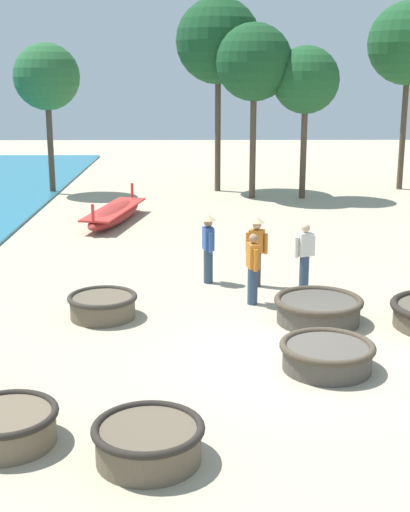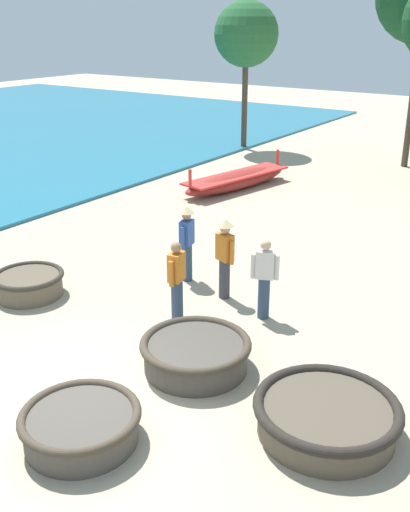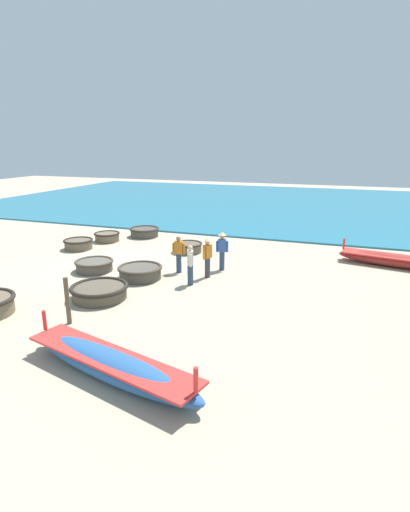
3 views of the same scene
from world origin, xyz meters
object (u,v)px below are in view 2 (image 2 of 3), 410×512
object	(u,v)px
coracle_beside_post	(29,283)
fisherman_hauling	(187,239)
fisherman_standing_right	(265,277)
tree_rightmost	(246,35)
coracle_center	(326,416)
fisherman_with_hat	(177,280)
coracle_far_right	(196,353)
fisherman_standing_left	(225,253)
long_boat_ochre_hull	(237,180)
coracle_upturned	(81,425)

from	to	relation	value
coracle_beside_post	fisherman_hauling	distance (m)	3.37
fisherman_hauling	fisherman_standing_right	bearing A→B (deg)	-14.85
fisherman_hauling	tree_rightmost	distance (m)	14.61
coracle_beside_post	coracle_center	bearing A→B (deg)	-5.24
coracle_beside_post	fisherman_with_hat	distance (m)	3.31
fisherman_with_hat	tree_rightmost	size ratio (longest dim) A/B	0.26
coracle_far_right	fisherman_standing_left	size ratio (longest dim) A/B	1.08
coracle_beside_post	long_boat_ochre_hull	world-z (taller)	long_boat_ochre_hull
fisherman_standing_left	coracle_center	bearing A→B (deg)	-39.03
coracle_center	fisherman_standing_left	distance (m)	4.51
fisherman_standing_left	coracle_upturned	bearing A→B (deg)	-80.18
coracle_center	coracle_upturned	bearing A→B (deg)	-142.44
fisherman_standing_right	fisherman_standing_left	world-z (taller)	fisherman_standing_left
fisherman_standing_right	tree_rightmost	size ratio (longest dim) A/B	0.26
coracle_far_right	fisherman_standing_right	size ratio (longest dim) A/B	1.15
coracle_upturned	fisherman_with_hat	world-z (taller)	fisherman_with_hat
fisherman_standing_left	tree_rightmost	xyz separation A→B (m)	(-7.36, 12.96, 3.68)
coracle_center	tree_rightmost	distance (m)	19.61
coracle_far_right	fisherman_standing_left	xyz separation A→B (m)	(-1.06, 2.50, 0.67)
tree_rightmost	fisherman_with_hat	bearing A→B (deg)	-63.34
coracle_far_right	fisherman_with_hat	size ratio (longest dim) A/B	1.15
coracle_center	coracle_beside_post	distance (m)	6.82
coracle_upturned	fisherman_standing_right	bearing A→B (deg)	86.86
coracle_far_right	coracle_beside_post	distance (m)	4.40
fisherman_with_hat	fisherman_standing_right	distance (m)	1.63
fisherman_standing_right	fisherman_hauling	size ratio (longest dim) A/B	0.94
long_boat_ochre_hull	fisherman_standing_left	distance (m)	8.34
fisherman_with_hat	tree_rightmost	bearing A→B (deg)	116.66
coracle_far_right	coracle_beside_post	world-z (taller)	coracle_far_right
coracle_beside_post	fisherman_hauling	bearing A→B (deg)	48.05
coracle_center	fisherman_standing_left	world-z (taller)	fisherman_standing_left
fisherman_with_hat	fisherman_standing_left	xyz separation A→B (m)	(0.18, 1.34, 0.12)
coracle_center	long_boat_ochre_hull	world-z (taller)	long_boat_ochre_hull
coracle_far_right	long_boat_ochre_hull	bearing A→B (deg)	118.30
coracle_center	coracle_beside_post	world-z (taller)	coracle_center
long_boat_ochre_hull	fisherman_standing_right	bearing A→B (deg)	-55.11
fisherman_hauling	coracle_upturned	bearing A→B (deg)	-68.95
coracle_far_right	coracle_center	distance (m)	2.42
coracle_far_right	fisherman_hauling	xyz separation A→B (m)	(-2.19, 2.77, 0.67)
coracle_beside_post	coracle_far_right	bearing A→B (deg)	-4.12
coracle_beside_post	tree_rightmost	bearing A→B (deg)	104.91
coracle_beside_post	fisherman_standing_left	bearing A→B (deg)	33.27
coracle_upturned	fisherman_hauling	bearing A→B (deg)	111.05
fisherman_with_hat	coracle_center	bearing A→B (deg)	-21.93
long_boat_ochre_hull	tree_rightmost	bearing A→B (deg)	119.07
coracle_center	fisherman_with_hat	distance (m)	3.97
fisherman_with_hat	tree_rightmost	xyz separation A→B (m)	(-7.18, 14.30, 3.80)
fisherman_standing_right	fisherman_with_hat	bearing A→B (deg)	-141.11
coracle_upturned	long_boat_ochre_hull	size ratio (longest dim) A/B	0.35
tree_rightmost	coracle_center	bearing A→B (deg)	-55.53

